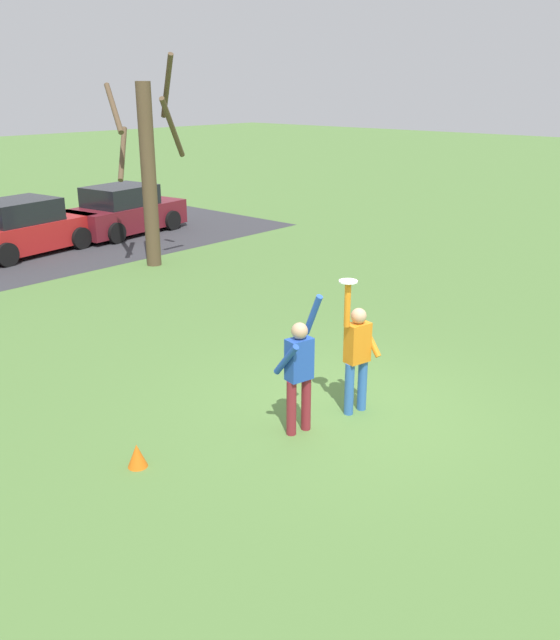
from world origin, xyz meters
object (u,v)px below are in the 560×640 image
Objects in this scene: person_defender at (299,368)px; frisbee_disc at (348,281)px; person_catcher at (357,351)px; parked_car_maroon at (124,212)px; field_cone_orange at (137,456)px; parked_car_red at (23,229)px; bare_tree_tall at (148,168)px.

person_defender is 7.77× the size of frisbee_disc.
person_catcher is 0.48× the size of parked_car_maroon.
field_cone_orange is (-8.64, -12.19, -0.57)m from parked_car_maroon.
person_defender is 0.47× the size of parked_car_maroon.
parked_car_red is 13.05m from field_cone_orange.
person_catcher is 0.38× the size of bare_tree_tall.
person_defender is 14.68m from parked_car_maroon.
frisbee_disc reaches higher than parked_car_red.
field_cone_orange is at bearing -132.92° from parked_car_maroon.
person_catcher is at bearing 0.00° from person_defender.
parked_car_red is 1.00× the size of parked_car_maroon.
parked_car_maroon is (5.49, 13.38, -0.25)m from person_catcher.
parked_car_maroon is at bearing -99.69° from person_catcher.
person_defender reaches higher than field_cone_orange.
person_defender is 0.47× the size of parked_car_red.
frisbee_disc is at bearing -111.89° from bare_tree_tall.
person_catcher is 1.02× the size of person_defender.
bare_tree_tall is at bearing 68.11° from frisbee_disc.
frisbee_disc is 10.00m from bare_tree_tall.
bare_tree_tall is 10.79m from field_cone_orange.
parked_car_maroon is (3.66, 0.14, 0.00)m from parked_car_red.
person_catcher is 14.46m from parked_car_maroon.
parked_car_maroon is (5.71, 13.33, -1.37)m from frisbee_disc.
frisbee_disc is 13.41m from parked_car_red.
person_defender is (-1.05, 0.23, -0.00)m from person_catcher.
parked_car_maroon is 0.79× the size of bare_tree_tall.
frisbee_disc is (0.83, -0.19, 1.11)m from person_defender.
parked_car_maroon is at bearing -5.33° from parked_car_red.
frisbee_disc is (-0.22, 0.05, 1.11)m from person_catcher.
parked_car_red is 0.79× the size of bare_tree_tall.
field_cone_orange is at bearing -129.34° from bare_tree_tall.
parked_car_red is at bearing 174.67° from parked_car_maroon.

